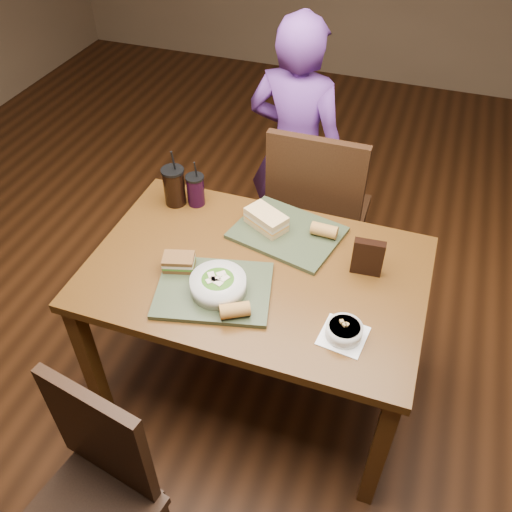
{
  "coord_description": "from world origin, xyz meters",
  "views": [
    {
      "loc": [
        0.5,
        -1.42,
        2.21
      ],
      "look_at": [
        0.0,
        0.0,
        0.82
      ],
      "focal_mm": 38.0,
      "sensor_mm": 36.0,
      "label": 1
    }
  ],
  "objects_px": {
    "cup_berry": "(196,190)",
    "dining_table": "(256,285)",
    "chair_far": "(317,211)",
    "sandwich_near": "(179,262)",
    "sandwich_far": "(266,220)",
    "chair_near": "(94,487)",
    "diner": "(295,152)",
    "soup_bowl": "(344,331)",
    "tray_far": "(287,233)",
    "salad_bowl": "(218,284)",
    "tray_near": "(214,290)",
    "baguette_far": "(324,230)",
    "cup_cola": "(174,186)",
    "chip_bag": "(368,257)",
    "baguette_near": "(235,310)"
  },
  "relations": [
    {
      "from": "sandwich_far",
      "to": "tray_near",
      "type": "bearing_deg",
      "value": -99.67
    },
    {
      "from": "dining_table",
      "to": "sandwich_far",
      "type": "xyz_separation_m",
      "value": [
        -0.04,
        0.24,
        0.14
      ]
    },
    {
      "from": "chip_bag",
      "to": "baguette_near",
      "type": "bearing_deg",
      "value": -139.65
    },
    {
      "from": "tray_far",
      "to": "salad_bowl",
      "type": "xyz_separation_m",
      "value": [
        -0.14,
        -0.41,
        0.04
      ]
    },
    {
      "from": "baguette_far",
      "to": "tray_far",
      "type": "bearing_deg",
      "value": -171.15
    },
    {
      "from": "soup_bowl",
      "to": "sandwich_far",
      "type": "relative_size",
      "value": 0.85
    },
    {
      "from": "cup_cola",
      "to": "chip_bag",
      "type": "distance_m",
      "value": 0.89
    },
    {
      "from": "salad_bowl",
      "to": "sandwich_far",
      "type": "height_order",
      "value": "sandwich_far"
    },
    {
      "from": "chair_far",
      "to": "tray_near",
      "type": "distance_m",
      "value": 0.86
    },
    {
      "from": "dining_table",
      "to": "tray_far",
      "type": "xyz_separation_m",
      "value": [
        0.05,
        0.24,
        0.1
      ]
    },
    {
      "from": "chair_far",
      "to": "sandwich_near",
      "type": "distance_m",
      "value": 0.87
    },
    {
      "from": "baguette_far",
      "to": "cup_berry",
      "type": "height_order",
      "value": "cup_berry"
    },
    {
      "from": "chair_near",
      "to": "soup_bowl",
      "type": "distance_m",
      "value": 0.96
    },
    {
      "from": "diner",
      "to": "sandwich_near",
      "type": "bearing_deg",
      "value": 86.95
    },
    {
      "from": "chair_far",
      "to": "diner",
      "type": "bearing_deg",
      "value": 125.28
    },
    {
      "from": "dining_table",
      "to": "baguette_far",
      "type": "bearing_deg",
      "value": 52.33
    },
    {
      "from": "cup_cola",
      "to": "sandwich_far",
      "type": "bearing_deg",
      "value": -5.94
    },
    {
      "from": "dining_table",
      "to": "cup_berry",
      "type": "height_order",
      "value": "cup_berry"
    },
    {
      "from": "chair_far",
      "to": "sandwich_near",
      "type": "xyz_separation_m",
      "value": [
        -0.36,
        -0.76,
        0.22
      ]
    },
    {
      "from": "dining_table",
      "to": "sandwich_far",
      "type": "distance_m",
      "value": 0.28
    },
    {
      "from": "tray_far",
      "to": "baguette_near",
      "type": "height_order",
      "value": "baguette_near"
    },
    {
      "from": "soup_bowl",
      "to": "chip_bag",
      "type": "xyz_separation_m",
      "value": [
        0.01,
        0.34,
        0.05
      ]
    },
    {
      "from": "sandwich_far",
      "to": "cup_berry",
      "type": "height_order",
      "value": "cup_berry"
    },
    {
      "from": "sandwich_far",
      "to": "cup_berry",
      "type": "distance_m",
      "value": 0.36
    },
    {
      "from": "cup_berry",
      "to": "dining_table",
      "type": "bearing_deg",
      "value": -38.82
    },
    {
      "from": "tray_far",
      "to": "cup_cola",
      "type": "relative_size",
      "value": 1.55
    },
    {
      "from": "soup_bowl",
      "to": "baguette_far",
      "type": "relative_size",
      "value": 1.57
    },
    {
      "from": "chair_near",
      "to": "baguette_near",
      "type": "distance_m",
      "value": 0.72
    },
    {
      "from": "salad_bowl",
      "to": "sandwich_near",
      "type": "distance_m",
      "value": 0.2
    },
    {
      "from": "baguette_far",
      "to": "baguette_near",
      "type": "bearing_deg",
      "value": -109.93
    },
    {
      "from": "tray_near",
      "to": "tray_far",
      "type": "height_order",
      "value": "same"
    },
    {
      "from": "soup_bowl",
      "to": "diner",
      "type": "bearing_deg",
      "value": 113.54
    },
    {
      "from": "dining_table",
      "to": "baguette_far",
      "type": "relative_size",
      "value": 12.1
    },
    {
      "from": "chair_near",
      "to": "diner",
      "type": "height_order",
      "value": "diner"
    },
    {
      "from": "tray_near",
      "to": "dining_table",
      "type": "bearing_deg",
      "value": 56.54
    },
    {
      "from": "salad_bowl",
      "to": "baguette_near",
      "type": "relative_size",
      "value": 1.94
    },
    {
      "from": "chair_near",
      "to": "baguette_far",
      "type": "height_order",
      "value": "chair_near"
    },
    {
      "from": "cup_berry",
      "to": "chair_near",
      "type": "bearing_deg",
      "value": -83.16
    },
    {
      "from": "salad_bowl",
      "to": "chip_bag",
      "type": "distance_m",
      "value": 0.57
    },
    {
      "from": "dining_table",
      "to": "tray_near",
      "type": "relative_size",
      "value": 3.1
    },
    {
      "from": "sandwich_far",
      "to": "chip_bag",
      "type": "distance_m",
      "value": 0.46
    },
    {
      "from": "chair_near",
      "to": "salad_bowl",
      "type": "relative_size",
      "value": 4.32
    },
    {
      "from": "sandwich_far",
      "to": "dining_table",
      "type": "bearing_deg",
      "value": -80.75
    },
    {
      "from": "tray_far",
      "to": "salad_bowl",
      "type": "height_order",
      "value": "salad_bowl"
    },
    {
      "from": "chair_near",
      "to": "baguette_far",
      "type": "bearing_deg",
      "value": 68.33
    },
    {
      "from": "soup_bowl",
      "to": "sandwich_far",
      "type": "bearing_deg",
      "value": 133.39
    },
    {
      "from": "tray_near",
      "to": "cup_cola",
      "type": "relative_size",
      "value": 1.55
    },
    {
      "from": "dining_table",
      "to": "chip_bag",
      "type": "distance_m",
      "value": 0.45
    },
    {
      "from": "soup_bowl",
      "to": "baguette_near",
      "type": "relative_size",
      "value": 1.6
    },
    {
      "from": "sandwich_far",
      "to": "cup_berry",
      "type": "xyz_separation_m",
      "value": [
        -0.35,
        0.07,
        0.02
      ]
    }
  ]
}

